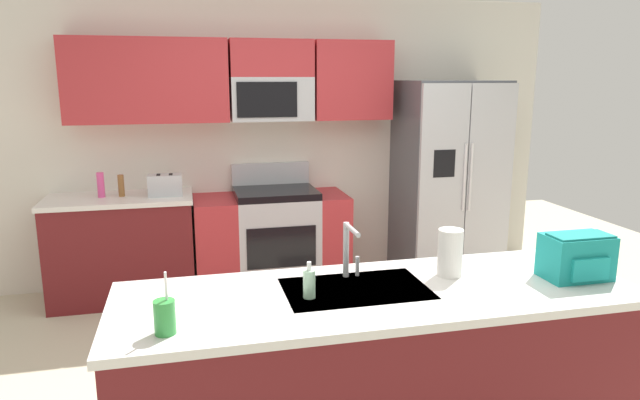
# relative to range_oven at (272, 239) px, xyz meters

# --- Properties ---
(ground_plane) EXTENTS (9.00, 9.00, 0.00)m
(ground_plane) POSITION_rel_range_oven_xyz_m (0.18, -1.80, -0.44)
(ground_plane) COLOR beige
(ground_plane) RESTS_ON ground
(kitchen_wall_unit) EXTENTS (5.20, 0.43, 2.60)m
(kitchen_wall_unit) POSITION_rel_range_oven_xyz_m (0.03, 0.28, 1.03)
(kitchen_wall_unit) COLOR silver
(kitchen_wall_unit) RESTS_ON ground
(back_counter) EXTENTS (1.20, 0.63, 0.90)m
(back_counter) POSITION_rel_range_oven_xyz_m (-1.29, -0.00, 0.01)
(back_counter) COLOR maroon
(back_counter) RESTS_ON ground
(range_oven) EXTENTS (1.36, 0.61, 1.10)m
(range_oven) POSITION_rel_range_oven_xyz_m (0.00, 0.00, 0.00)
(range_oven) COLOR #B7BABF
(range_oven) RESTS_ON ground
(refrigerator) EXTENTS (0.90, 0.76, 1.85)m
(refrigerator) POSITION_rel_range_oven_xyz_m (1.68, -0.07, 0.48)
(refrigerator) COLOR #4C4F54
(refrigerator) RESTS_ON ground
(island_counter) EXTENTS (2.46, 0.81, 0.90)m
(island_counter) POSITION_rel_range_oven_xyz_m (0.12, -2.54, 0.01)
(island_counter) COLOR maroon
(island_counter) RESTS_ON ground
(toaster) EXTENTS (0.28, 0.16, 0.18)m
(toaster) POSITION_rel_range_oven_xyz_m (-0.91, -0.05, 0.55)
(toaster) COLOR #B7BABF
(toaster) RESTS_ON back_counter
(pepper_mill) EXTENTS (0.05, 0.05, 0.18)m
(pepper_mill) POSITION_rel_range_oven_xyz_m (-1.26, -0.00, 0.55)
(pepper_mill) COLOR brown
(pepper_mill) RESTS_ON back_counter
(bottle_pink) EXTENTS (0.06, 0.06, 0.21)m
(bottle_pink) POSITION_rel_range_oven_xyz_m (-1.42, 0.00, 0.56)
(bottle_pink) COLOR #EA4C93
(bottle_pink) RESTS_ON back_counter
(sink_faucet) EXTENTS (0.09, 0.21, 0.28)m
(sink_faucet) POSITION_rel_range_oven_xyz_m (0.03, -2.35, 0.62)
(sink_faucet) COLOR #B7BABF
(sink_faucet) RESTS_ON island_counter
(drink_cup_green) EXTENTS (0.08, 0.08, 0.26)m
(drink_cup_green) POSITION_rel_range_oven_xyz_m (-0.84, -2.78, 0.53)
(drink_cup_green) COLOR green
(drink_cup_green) RESTS_ON island_counter
(soap_dispenser) EXTENTS (0.06, 0.06, 0.17)m
(soap_dispenser) POSITION_rel_range_oven_xyz_m (-0.21, -2.55, 0.53)
(soap_dispenser) COLOR #A5D8B2
(soap_dispenser) RESTS_ON island_counter
(paper_towel_roll) EXTENTS (0.12, 0.12, 0.24)m
(paper_towel_roll) POSITION_rel_range_oven_xyz_m (0.54, -2.43, 0.58)
(paper_towel_roll) COLOR white
(paper_towel_roll) RESTS_ON island_counter
(backpack) EXTENTS (0.32, 0.22, 0.23)m
(backpack) POSITION_rel_range_oven_xyz_m (1.13, -2.61, 0.57)
(backpack) COLOR teal
(backpack) RESTS_ON island_counter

